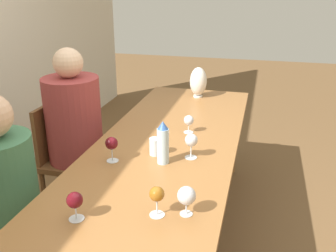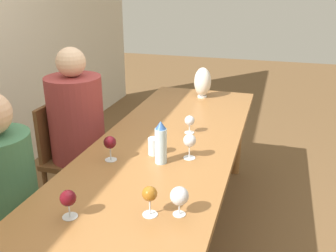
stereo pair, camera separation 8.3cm
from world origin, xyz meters
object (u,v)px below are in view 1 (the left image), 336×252
at_px(water_bottle, 163,143).
at_px(wine_glass_5, 157,195).
at_px(vase, 198,82).
at_px(person_far, 77,133).
at_px(water_tumbler, 155,146).
at_px(wine_glass_4, 112,144).
at_px(wine_glass_3, 75,201).
at_px(wine_glass_2, 187,196).
at_px(chair_far, 69,156).
at_px(wine_glass_1, 189,121).
at_px(wine_glass_0, 191,141).
at_px(person_near, 6,196).

bearing_deg(water_bottle, wine_glass_5, -167.77).
height_order(vase, person_far, person_far).
xyz_separation_m(water_tumbler, wine_glass_4, (-0.14, 0.21, 0.05)).
bearing_deg(water_tumbler, wine_glass_3, 168.15).
height_order(vase, wine_glass_5, vase).
relative_size(wine_glass_3, person_far, 0.10).
distance_m(wine_glass_2, wine_glass_5, 0.13).
distance_m(wine_glass_5, chair_far, 1.38).
xyz_separation_m(wine_glass_1, person_far, (-0.03, 0.81, -0.16)).
relative_size(wine_glass_1, person_far, 0.09).
relative_size(wine_glass_0, wine_glass_3, 1.14).
height_order(wine_glass_3, chair_far, wine_glass_3).
bearing_deg(wine_glass_5, wine_glass_0, -3.13).
bearing_deg(wine_glass_0, wine_glass_4, 109.73).
distance_m(water_bottle, wine_glass_3, 0.64).
height_order(water_tumbler, wine_glass_4, wine_glass_4).
height_order(wine_glass_4, person_far, person_far).
bearing_deg(wine_glass_2, person_near, 84.89).
height_order(wine_glass_2, chair_far, wine_glass_2).
bearing_deg(wine_glass_3, wine_glass_0, -26.88).
bearing_deg(wine_glass_3, wine_glass_5, -70.68).
xyz_separation_m(chair_far, person_far, (0.00, -0.08, 0.19)).
height_order(water_bottle, vase, vase).
bearing_deg(wine_glass_5, person_far, 43.03).
bearing_deg(wine_glass_1, wine_glass_0, -166.45).
relative_size(vase, wine_glass_2, 1.95).
height_order(vase, chair_far, vase).
bearing_deg(wine_glass_4, wine_glass_1, -32.18).
xyz_separation_m(wine_glass_3, person_near, (0.24, 0.55, -0.20)).
xyz_separation_m(chair_far, person_near, (-0.81, -0.08, 0.15)).
relative_size(vase, wine_glass_4, 1.81).
bearing_deg(wine_glass_1, person_far, 92.17).
height_order(vase, person_near, person_near).
height_order(water_bottle, wine_glass_2, water_bottle).
height_order(wine_glass_1, wine_glass_5, wine_glass_5).
xyz_separation_m(vase, chair_far, (-0.86, 0.81, -0.40)).
height_order(wine_glass_0, wine_glass_4, wine_glass_0).
bearing_deg(wine_glass_1, wine_glass_5, -176.57).
distance_m(wine_glass_2, person_far, 1.35).
relative_size(water_tumbler, wine_glass_1, 0.84).
bearing_deg(wine_glass_0, water_tumbler, 92.54).
bearing_deg(wine_glass_5, wine_glass_3, 109.32).
height_order(wine_glass_2, wine_glass_5, wine_glass_5).
bearing_deg(person_near, chair_far, 5.74).
distance_m(chair_far, person_near, 0.83).
distance_m(water_bottle, vase, 1.30).
xyz_separation_m(water_bottle, person_near, (-0.36, 0.77, -0.23)).
height_order(water_bottle, chair_far, water_bottle).
distance_m(wine_glass_4, chair_far, 0.84).
relative_size(wine_glass_1, wine_glass_4, 0.83).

